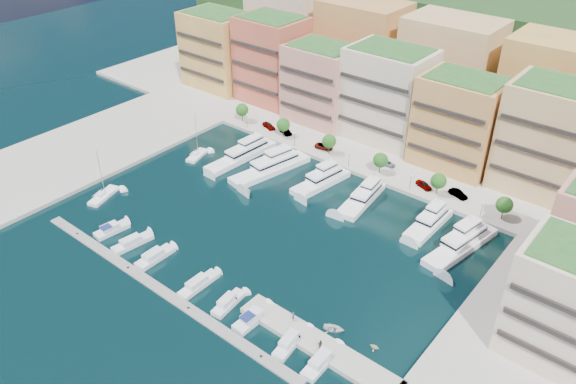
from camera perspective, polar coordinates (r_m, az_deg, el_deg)
name	(u,v)px	position (r m, az deg, el deg)	size (l,w,h in m)	color
ground	(270,224)	(126.91, -1.83, -3.23)	(400.00, 400.00, 0.00)	black
north_quay	(406,129)	(171.68, 11.93, 6.27)	(220.00, 64.00, 2.00)	#9E998E
west_quay	(81,153)	(165.08, -20.26, 3.74)	(34.00, 76.00, 2.00)	#9E998E
hillside	(474,82)	(212.38, 18.35, 10.52)	(240.00, 40.00, 58.00)	#193917
south_pontoon	(157,288)	(113.20, -13.15, -9.48)	(72.00, 2.20, 0.35)	gray
finger_pier	(318,347)	(100.06, 3.08, -15.43)	(32.00, 5.00, 2.00)	#9E998E
apartment_0	(218,50)	(194.56, -7.11, 14.15)	(22.00, 16.50, 24.80)	#E0B552
apartment_1	(272,60)	(181.15, -1.65, 13.30)	(20.00, 16.50, 26.80)	#C45241
apartment_2	(322,83)	(168.15, 3.43, 10.96)	(20.00, 15.50, 22.80)	tan
apartment_3	(388,94)	(158.77, 10.08, 9.74)	(22.00, 16.50, 25.80)	beige
apartment_4	(459,122)	(149.03, 16.94, 6.80)	(20.00, 15.50, 23.80)	tan
apartment_5	(552,140)	(144.56, 25.23, 4.85)	(22.00, 16.50, 26.80)	#DEAE76
apartment_east_b	(573,306)	(101.17, 26.96, -10.28)	(18.00, 14.50, 20.80)	beige
backblock_0	(289,31)	(203.38, 0.11, 16.00)	(26.00, 18.00, 30.00)	beige
backblock_1	(362,49)	(186.72, 7.48, 14.19)	(26.00, 18.00, 30.00)	tan
backblock_2	(448,70)	(173.69, 15.97, 11.80)	(26.00, 18.00, 30.00)	#DEAE76
backblock_3	(554,96)	(165.13, 25.38, 8.79)	(26.00, 18.00, 30.00)	#E0B552
tree_0	(242,110)	(169.57, -4.69, 8.32)	(3.80, 3.80, 5.65)	#473323
tree_1	(283,125)	(159.83, -0.49, 6.85)	(3.80, 3.80, 5.65)	#473323
tree_2	(329,141)	(151.16, 4.20, 5.15)	(3.80, 3.80, 5.65)	#473323
tree_3	(381,160)	(143.74, 9.38, 3.23)	(3.80, 3.80, 5.65)	#473323
tree_4	(438,181)	(137.80, 15.04, 1.08)	(3.80, 3.80, 5.65)	#473323
tree_5	(504,205)	(133.52, 21.13, -1.23)	(3.80, 3.80, 5.65)	#473323
lamppost_0	(247,119)	(165.92, -4.21, 7.42)	(0.30, 0.30, 4.20)	black
lamppost_1	(295,137)	(155.24, 0.68, 5.65)	(0.30, 0.30, 4.20)	black
lamppost_2	(349,157)	(146.01, 6.20, 3.57)	(0.30, 0.30, 4.20)	black
lamppost_3	(411,180)	(138.50, 12.37, 1.21)	(0.30, 0.30, 4.20)	black
lamppost_4	(482,206)	(133.03, 19.13, -1.39)	(0.30, 0.30, 4.20)	black
yacht_1	(243,154)	(152.47, -4.54, 3.84)	(5.96, 23.17, 7.30)	white
yacht_2	(273,166)	(146.15, -1.58, 2.62)	(9.59, 23.82, 7.30)	white
yacht_3	(322,180)	(140.62, 3.51, 1.25)	(7.03, 17.53, 7.30)	white
yacht_4	(363,197)	(134.99, 7.62, -0.53)	(6.79, 17.74, 7.30)	white
yacht_5	(430,221)	(129.38, 14.20, -2.92)	(4.62, 15.29, 7.30)	white
yacht_6	(463,243)	(124.88, 17.32, -4.94)	(8.31, 21.37, 7.30)	white
cruiser_1	(111,230)	(129.96, -17.50, -3.69)	(3.68, 7.93, 2.66)	silver
cruiser_2	(132,243)	(124.80, -15.54, -5.01)	(3.77, 9.25, 2.55)	silver
cruiser_3	(155,257)	(119.79, -13.38, -6.45)	(2.89, 8.69, 2.55)	silver
cruiser_5	(198,284)	(111.62, -9.08, -9.26)	(2.55, 9.18, 2.55)	silver
cruiser_6	(228,303)	(107.10, -6.09, -11.16)	(3.20, 7.94, 2.55)	silver
cruiser_7	(253,318)	(103.90, -3.61, -12.70)	(3.09, 8.25, 2.66)	silver
cruiser_8	(290,342)	(99.89, 0.25, -15.00)	(3.46, 8.72, 2.55)	silver
cruiser_9	(321,362)	(97.26, 3.41, -16.81)	(2.91, 8.88, 2.55)	silver
sailboat_2	(197,156)	(154.86, -9.23, 3.65)	(4.78, 8.03, 13.20)	white
sailboat_0	(103,196)	(142.79, -18.24, -0.41)	(5.50, 9.40, 13.20)	white
tender_2	(334,329)	(102.54, 4.68, -13.67)	(2.71, 3.80, 0.79)	silver
tender_3	(374,347)	(100.42, 8.78, -15.27)	(1.50, 1.73, 0.91)	beige
car_0	(269,126)	(166.13, -1.97, 6.76)	(1.95, 4.84, 1.65)	gray
car_1	(285,131)	(162.81, -0.28, 6.22)	(1.79, 5.13, 1.69)	gray
car_2	(324,146)	(154.98, 3.68, 4.64)	(2.37, 5.13, 1.43)	gray
car_3	(387,163)	(148.87, 10.03, 2.90)	(1.85, 4.56, 1.32)	gray
car_4	(424,185)	(141.21, 13.63, 0.71)	(1.82, 4.52, 1.54)	gray
car_5	(458,194)	(139.80, 16.90, -0.18)	(1.70, 4.86, 1.60)	gray
person_0	(294,316)	(102.18, 0.57, -12.50)	(0.68, 0.45, 1.86)	#283050
person_1	(320,344)	(97.85, 3.31, -15.19)	(0.91, 0.71, 1.86)	#4C362D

